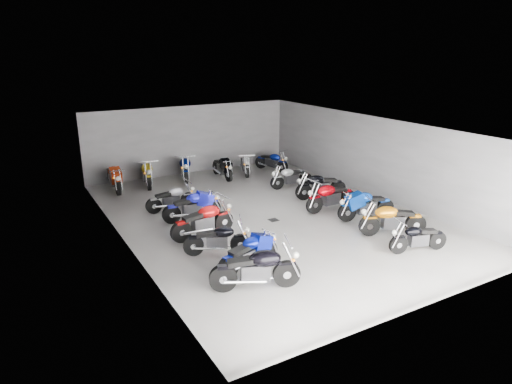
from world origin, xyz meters
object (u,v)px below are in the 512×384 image
drain_grate (274,220)px  motorcycle_right_f (291,177)px  motorcycle_back_f (272,161)px  motorcycle_left_d (204,221)px  motorcycle_back_b (147,173)px  motorcycle_back_c (185,168)px  motorcycle_left_c (218,239)px  motorcycle_right_c (366,205)px  motorcycle_back_e (245,165)px  motorcycle_back_a (114,178)px  motorcycle_left_b (249,253)px  motorcycle_right_a (418,238)px  motorcycle_back_d (223,167)px  motorcycle_right_b (392,220)px  motorcycle_left_e (193,206)px  motorcycle_left_f (172,199)px  motorcycle_right_d (331,196)px  motorcycle_left_a (256,269)px  motorcycle_right_e (320,186)px

drain_grate → motorcycle_right_f: size_ratio=0.16×
drain_grate → motorcycle_back_f: bearing=58.8°
motorcycle_left_d → motorcycle_back_b: (0.14, 6.47, 0.02)m
motorcycle_left_d → motorcycle_back_c: 6.73m
motorcycle_back_b → motorcycle_back_f: size_ratio=1.21×
drain_grate → motorcycle_left_c: 3.29m
motorcycle_right_c → motorcycle_back_e: 7.43m
motorcycle_back_c → motorcycle_back_e: size_ratio=1.22×
motorcycle_left_c → motorcycle_back_a: size_ratio=0.80×
motorcycle_left_d → motorcycle_left_b: bearing=-3.1°
motorcycle_right_a → motorcycle_back_d: 10.22m
drain_grate → motorcycle_back_f: size_ratio=0.17×
motorcycle_left_c → motorcycle_right_c: (5.71, 0.04, 0.05)m
drain_grate → motorcycle_right_b: size_ratio=0.16×
motorcycle_left_c → motorcycle_right_b: size_ratio=0.90×
motorcycle_left_d → motorcycle_right_c: bearing=69.9°
motorcycle_left_b → motorcycle_right_a: motorcycle_left_b is taller
motorcycle_left_e → motorcycle_right_a: 7.42m
motorcycle_left_b → motorcycle_left_f: 5.61m
motorcycle_right_d → motorcycle_back_c: size_ratio=0.96×
motorcycle_left_c → motorcycle_right_a: 5.86m
motorcycle_right_c → motorcycle_back_e: size_ratio=1.14×
motorcycle_right_c → motorcycle_left_b: bearing=115.9°
motorcycle_left_a → motorcycle_back_f: 11.58m
motorcycle_right_a → motorcycle_right_f: (0.40, 7.25, 0.03)m
motorcycle_left_a → motorcycle_back_a: 10.21m
motorcycle_right_c → motorcycle_back_c: (-3.63, 7.85, 0.05)m
motorcycle_left_b → motorcycle_right_e: motorcycle_right_e is taller
motorcycle_left_e → motorcycle_back_d: bearing=147.7°
motorcycle_back_b → motorcycle_right_c: bearing=136.0°
motorcycle_right_a → motorcycle_right_f: 7.26m
motorcycle_left_e → motorcycle_back_d: (3.27, 4.40, -0.01)m
motorcycle_right_b → motorcycle_back_b: 10.67m
motorcycle_right_c → motorcycle_right_d: bearing=30.6°
motorcycle_left_b → motorcycle_back_e: bearing=139.7°
drain_grate → motorcycle_left_b: bearing=-131.7°
motorcycle_left_a → motorcycle_left_f: motorcycle_left_a is taller
motorcycle_left_d → motorcycle_back_f: (6.20, 5.92, -0.06)m
motorcycle_left_a → motorcycle_left_b: (0.34, 0.97, -0.05)m
motorcycle_right_f → motorcycle_back_d: bearing=39.3°
motorcycle_left_a → motorcycle_right_c: (5.74, 2.33, -0.03)m
motorcycle_back_e → motorcycle_back_f: size_ratio=0.99×
motorcycle_right_c → motorcycle_back_d: size_ratio=1.03×
motorcycle_right_a → motorcycle_right_f: size_ratio=0.93×
motorcycle_right_a → motorcycle_back_e: 10.17m
drain_grate → motorcycle_right_b: motorcycle_right_b is taller
motorcycle_back_b → motorcycle_back_f: (6.07, -0.55, -0.08)m
motorcycle_left_a → motorcycle_left_e: 5.28m
motorcycle_right_b → motorcycle_right_f: 5.96m
motorcycle_left_e → drain_grate: bearing=64.0°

